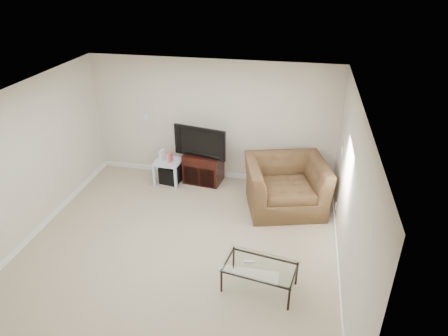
% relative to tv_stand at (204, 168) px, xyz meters
% --- Properties ---
extents(floor, '(5.00, 5.00, 0.00)m').
position_rel_tv_stand_xyz_m(floor, '(0.14, -2.23, -0.31)').
color(floor, tan).
rests_on(floor, ground).
extents(ceiling, '(5.00, 5.00, 0.00)m').
position_rel_tv_stand_xyz_m(ceiling, '(0.14, -2.23, 2.19)').
color(ceiling, white).
rests_on(ceiling, ground).
extents(wall_back, '(5.00, 0.02, 2.50)m').
position_rel_tv_stand_xyz_m(wall_back, '(0.14, 0.27, 0.94)').
color(wall_back, silver).
rests_on(wall_back, ground).
extents(wall_left, '(0.02, 5.00, 2.50)m').
position_rel_tv_stand_xyz_m(wall_left, '(-2.36, -2.23, 0.94)').
color(wall_left, silver).
rests_on(wall_left, ground).
extents(wall_right, '(0.02, 5.00, 2.50)m').
position_rel_tv_stand_xyz_m(wall_right, '(2.64, -2.23, 0.94)').
color(wall_right, silver).
rests_on(wall_right, ground).
extents(plate_back, '(0.12, 0.02, 0.12)m').
position_rel_tv_stand_xyz_m(plate_back, '(-1.26, 0.26, 0.94)').
color(plate_back, white).
rests_on(plate_back, wall_back).
extents(plate_right_switch, '(0.02, 0.09, 0.13)m').
position_rel_tv_stand_xyz_m(plate_right_switch, '(2.63, -0.63, 0.94)').
color(plate_right_switch, white).
rests_on(plate_right_switch, wall_right).
extents(plate_right_outlet, '(0.02, 0.08, 0.12)m').
position_rel_tv_stand_xyz_m(plate_right_outlet, '(2.63, -0.93, -0.01)').
color(plate_right_outlet, white).
rests_on(plate_right_outlet, wall_right).
extents(tv_stand, '(0.81, 0.61, 0.63)m').
position_rel_tv_stand_xyz_m(tv_stand, '(0.00, 0.00, 0.00)').
color(tv_stand, black).
rests_on(tv_stand, floor).
extents(dvd_player, '(0.41, 0.31, 0.05)m').
position_rel_tv_stand_xyz_m(dvd_player, '(-0.00, -0.04, 0.21)').
color(dvd_player, black).
rests_on(dvd_player, tv_stand).
extents(television, '(1.04, 0.41, 0.63)m').
position_rel_tv_stand_xyz_m(television, '(-0.00, -0.03, 0.63)').
color(television, black).
rests_on(television, tv_stand).
extents(side_table, '(0.54, 0.54, 0.49)m').
position_rel_tv_stand_xyz_m(side_table, '(-0.69, -0.18, -0.07)').
color(side_table, silver).
rests_on(side_table, floor).
extents(subwoofer, '(0.44, 0.44, 0.38)m').
position_rel_tv_stand_xyz_m(subwoofer, '(-0.66, -0.16, -0.14)').
color(subwoofer, black).
rests_on(subwoofer, floor).
extents(game_console, '(0.08, 0.17, 0.23)m').
position_rel_tv_stand_xyz_m(game_console, '(-0.82, -0.19, 0.29)').
color(game_console, white).
rests_on(game_console, side_table).
extents(game_case, '(0.07, 0.15, 0.20)m').
position_rel_tv_stand_xyz_m(game_case, '(-0.63, -0.20, 0.28)').
color(game_case, '#CC4C4C').
rests_on(game_case, side_table).
extents(recliner, '(1.62, 1.27, 1.24)m').
position_rel_tv_stand_xyz_m(recliner, '(1.72, -0.65, 0.31)').
color(recliner, brown).
rests_on(recliner, floor).
extents(coffee_table, '(1.10, 0.74, 0.40)m').
position_rel_tv_stand_xyz_m(coffee_table, '(1.52, -2.85, -0.11)').
color(coffee_table, black).
rests_on(coffee_table, floor).
extents(remote, '(0.17, 0.07, 0.02)m').
position_rel_tv_stand_xyz_m(remote, '(1.36, -2.80, 0.10)').
color(remote, '#B2B2B7').
rests_on(remote, coffee_table).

